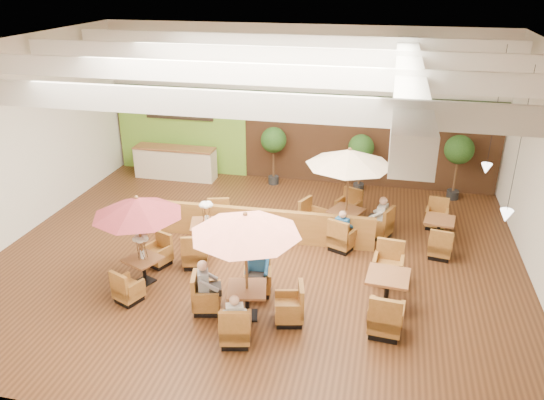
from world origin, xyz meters
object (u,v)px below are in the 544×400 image
(table_0, at_px, (138,218))
(table_2, at_px, (348,176))
(diner_0, at_px, (235,314))
(topiary_0, at_px, (274,142))
(booth_divider, at_px, (252,224))
(service_counter, at_px, (175,163))
(table_3, at_px, (207,232))
(diner_2, at_px, (206,282))
(diner_1, at_px, (257,266))
(table_4, at_px, (387,291))
(diner_3, at_px, (343,226))
(diner_4, at_px, (380,213))
(table_1, at_px, (246,247))
(table_5, at_px, (438,231))
(topiary_1, at_px, (361,149))
(topiary_2, at_px, (459,152))

(table_0, xyz_separation_m, table_2, (4.61, 3.72, 0.04))
(diner_0, bearing_deg, table_2, 53.41)
(topiary_0, bearing_deg, booth_divider, -85.66)
(service_counter, height_order, booth_divider, service_counter)
(table_3, xyz_separation_m, diner_2, (0.95, -2.82, 0.28))
(table_2, distance_m, diner_1, 4.12)
(booth_divider, distance_m, table_4, 4.61)
(service_counter, distance_m, diner_1, 8.34)
(diner_3, bearing_deg, diner_4, 66.10)
(table_1, relative_size, table_5, 1.06)
(diner_1, bearing_deg, topiary_0, -86.28)
(table_5, distance_m, topiary_0, 6.57)
(table_3, height_order, topiary_0, topiary_0)
(diner_0, bearing_deg, table_3, 97.82)
(table_2, bearing_deg, service_counter, 177.26)
(topiary_0, distance_m, diner_2, 7.98)
(service_counter, distance_m, table_0, 7.30)
(diner_4, bearing_deg, diner_0, 167.25)
(booth_divider, relative_size, table_5, 2.80)
(table_2, xyz_separation_m, diner_1, (-1.75, -3.59, -1.05))
(service_counter, relative_size, table_0, 1.23)
(topiary_1, bearing_deg, diner_3, -91.82)
(table_0, bearing_deg, table_1, 7.00)
(topiary_0, relative_size, diner_1, 2.61)
(table_2, height_order, diner_1, table_2)
(topiary_0, height_order, diner_3, topiary_0)
(table_5, height_order, diner_3, diner_3)
(table_2, bearing_deg, topiary_0, 153.72)
(diner_1, bearing_deg, diner_2, 39.27)
(diner_2, bearing_deg, table_1, 69.38)
(service_counter, bearing_deg, diner_1, -54.53)
(service_counter, relative_size, booth_divider, 0.43)
(diner_1, xyz_separation_m, diner_2, (-0.95, -0.95, 0.02))
(booth_divider, relative_size, diner_1, 8.60)
(topiary_2, relative_size, diner_1, 2.76)
(topiary_0, height_order, topiary_2, topiary_2)
(table_0, distance_m, diner_4, 6.78)
(table_4, bearing_deg, topiary_0, 126.13)
(table_3, height_order, diner_3, table_3)
(service_counter, xyz_separation_m, table_4, (7.86, -6.65, -0.18))
(booth_divider, relative_size, diner_2, 8.14)
(topiary_1, distance_m, diner_3, 4.45)
(diner_1, bearing_deg, table_0, -3.10)
(topiary_2, bearing_deg, table_2, -134.13)
(diner_2, height_order, diner_3, diner_2)
(table_3, relative_size, topiary_2, 1.24)
(diner_3, bearing_deg, diner_1, -102.68)
(diner_4, bearing_deg, table_3, 123.97)
(booth_divider, bearing_deg, service_counter, 132.85)
(booth_divider, xyz_separation_m, diner_4, (3.56, 0.91, 0.29))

